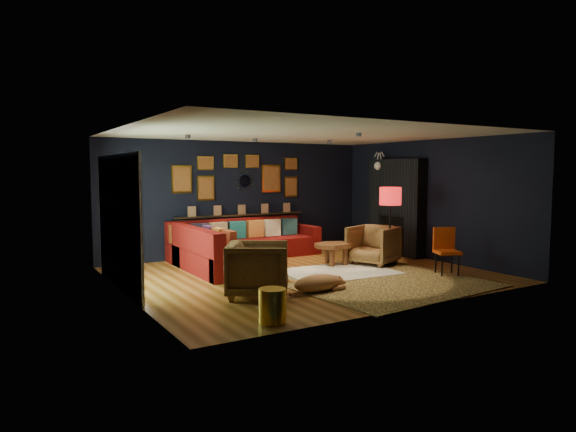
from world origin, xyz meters
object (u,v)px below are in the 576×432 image
armchair_right (373,243)px  orange_chair (446,247)px  armchair_left (258,267)px  floor_lamp (390,200)px  pouf (261,259)px  coffee_table (334,247)px  sectional (234,248)px  gold_stool (272,306)px  dog (318,280)px

armchair_right → orange_chair: size_ratio=1.01×
armchair_left → floor_lamp: size_ratio=0.58×
pouf → armchair_left: bearing=-119.3°
coffee_table → floor_lamp: size_ratio=0.56×
sectional → coffee_table: bearing=-40.1°
coffee_table → armchair_right: 0.82m
sectional → pouf: bearing=-82.1°
orange_chair → coffee_table: bearing=151.2°
sectional → gold_stool: sectional is taller
armchair_left → dog: armchair_left is taller
pouf → floor_lamp: size_ratio=0.34×
pouf → armchair_right: armchair_right is taller
sectional → pouf: sectional is taller
sectional → floor_lamp: (2.66, -1.86, 1.02)m
pouf → dog: (-0.11, -2.11, -0.00)m
sectional → dog: (0.03, -3.10, -0.12)m
armchair_left → gold_stool: size_ratio=2.11×
armchair_left → armchair_right: 3.48m
armchair_left → floor_lamp: bearing=-42.6°
pouf → orange_chair: size_ratio=0.63×
sectional → gold_stool: bearing=-108.5°
floor_lamp → dog: bearing=-154.7°
coffee_table → pouf: size_ratio=1.63×
coffee_table → dog: coffee_table is taller
armchair_right → dog: size_ratio=0.75×
pouf → floor_lamp: bearing=-19.1°
gold_stool → floor_lamp: floor_lamp is taller
coffee_table → gold_stool: 4.11m
coffee_table → armchair_left: (-2.52, -1.49, 0.09)m
gold_stool → dog: bearing=36.7°
coffee_table → pouf: 1.53m
gold_stool → orange_chair: 4.39m
pouf → armchair_left: size_ratio=0.59×
armchair_right → floor_lamp: floor_lamp is taller
sectional → dog: bearing=-89.5°
armchair_right → floor_lamp: (0.29, -0.18, 0.90)m
sectional → orange_chair: (2.87, -3.15, 0.20)m
dog → armchair_left: bearing=162.5°
gold_stool → floor_lamp: (4.05, 2.30, 1.13)m
orange_chair → sectional: bearing=158.5°
armchair_right → gold_stool: size_ratio=2.01×
orange_chair → dog: orange_chair is taller
gold_stool → orange_chair: size_ratio=0.50×
dog → gold_stool: bearing=-145.7°
pouf → coffee_table: bearing=-14.2°
coffee_table → orange_chair: size_ratio=1.02×
sectional → armchair_right: 2.91m
pouf → floor_lamp: (2.52, -0.87, 1.14)m
sectional → armchair_right: bearing=-35.3°
gold_stool → dog: gold_stool is taller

